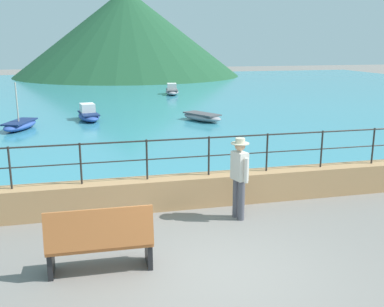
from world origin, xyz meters
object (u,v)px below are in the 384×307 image
at_px(person_walking, 239,174).
at_px(boat_3, 172,91).
at_px(boat_2, 20,125).
at_px(bench_main, 100,240).
at_px(boat_0, 88,114).
at_px(boat_1, 202,117).

relative_size(person_walking, boat_3, 0.73).
height_order(person_walking, boat_2, boat_2).
xyz_separation_m(bench_main, boat_0, (0.13, 14.83, -0.23)).
distance_m(bench_main, boat_3, 25.17).
distance_m(person_walking, boat_1, 11.95).
height_order(bench_main, boat_0, bench_main).
bearing_deg(boat_3, boat_0, -121.79).
distance_m(boat_2, boat_3, 14.32).
bearing_deg(boat_3, boat_1, -94.04).
xyz_separation_m(bench_main, person_walking, (2.95, 1.67, 0.42)).
distance_m(boat_0, boat_3, 11.28).
relative_size(boat_2, boat_3, 1.02).
height_order(person_walking, boat_0, person_walking).
bearing_deg(bench_main, boat_1, 68.42).
relative_size(person_walking, boat_2, 0.71).
xyz_separation_m(boat_2, boat_3, (8.80, 11.30, 0.06)).
relative_size(boat_0, boat_2, 0.97).
relative_size(boat_1, boat_3, 1.02).
xyz_separation_m(boat_0, boat_2, (-2.86, -1.71, -0.06)).
bearing_deg(person_walking, boat_1, 78.71).
height_order(bench_main, person_walking, person_walking).
distance_m(boat_1, boat_3, 11.08).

